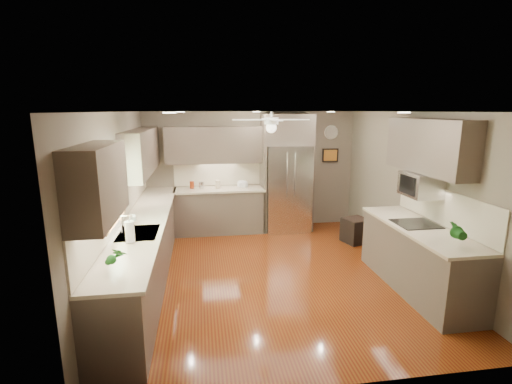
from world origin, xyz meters
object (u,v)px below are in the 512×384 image
object	(u,v)px
refrigerator	(287,175)
soap_bottle	(133,218)
canister_a	(192,185)
paper_towel	(130,232)
stool	(356,230)
bowl	(243,186)
canister_b	(202,186)
potted_plant_left	(116,256)
canister_c	(218,184)
microwave	(421,185)
potted_plant_right	(458,231)

from	to	relation	value
refrigerator	soap_bottle	bearing A→B (deg)	-141.14
canister_a	paper_towel	world-z (taller)	paper_towel
stool	paper_towel	bearing A→B (deg)	-151.78
canister_a	bowl	distance (m)	1.05
canister_b	paper_towel	distance (m)	3.20
canister_a	canister_b	xyz separation A→B (m)	(0.20, -0.05, -0.01)
potted_plant_left	soap_bottle	bearing A→B (deg)	94.05
soap_bottle	refrigerator	distance (m)	3.56
refrigerator	paper_towel	size ratio (longest dim) A/B	8.78
canister_c	microwave	size ratio (longest dim) A/B	0.31
canister_c	microwave	xyz separation A→B (m)	(2.77, -2.73, 0.45)
potted_plant_right	bowl	world-z (taller)	potted_plant_right
canister_a	potted_plant_right	size ratio (longest dim) A/B	0.41
soap_bottle	microwave	distance (m)	4.14
canister_b	potted_plant_right	xyz separation A→B (m)	(2.99, -3.76, 0.11)
canister_b	soap_bottle	bearing A→B (deg)	-113.43
stool	potted_plant_right	bearing A→B (deg)	-88.96
canister_c	stool	bearing A→B (deg)	-21.35
potted_plant_left	stool	xyz separation A→B (m)	(3.81, 2.87, -0.86)
bowl	paper_towel	xyz separation A→B (m)	(-1.73, -3.12, 0.11)
canister_c	potted_plant_left	world-z (taller)	potted_plant_left
potted_plant_left	potted_plant_right	size ratio (longest dim) A/B	0.87
canister_a	stool	size ratio (longest dim) A/B	0.27
bowl	microwave	world-z (taller)	microwave
canister_b	microwave	size ratio (longest dim) A/B	0.28
paper_towel	potted_plant_left	bearing A→B (deg)	-89.21
canister_c	soap_bottle	bearing A→B (deg)	-120.29
canister_b	refrigerator	size ratio (longest dim) A/B	0.06
potted_plant_left	paper_towel	world-z (taller)	potted_plant_left
microwave	paper_towel	distance (m)	4.02
microwave	stool	size ratio (longest dim) A/B	1.02
potted_plant_left	potted_plant_right	bearing A→B (deg)	2.06
canister_a	microwave	bearing A→B (deg)	-40.28
bowl	microwave	xyz separation A→B (m)	(2.26, -2.79, 0.51)
paper_towel	potted_plant_right	bearing A→B (deg)	-10.00
soap_bottle	stool	xyz separation A→B (m)	(3.92, 1.24, -0.79)
soap_bottle	stool	distance (m)	4.19
canister_c	potted_plant_right	size ratio (longest dim) A/B	0.47
potted_plant_left	canister_b	bearing A→B (deg)	77.47
potted_plant_left	canister_a	bearing A→B (deg)	80.36
potted_plant_right	stool	world-z (taller)	potted_plant_right
microwave	potted_plant_left	bearing A→B (deg)	-163.83
canister_b	potted_plant_left	size ratio (longest dim) A/B	0.50
bowl	refrigerator	size ratio (longest dim) A/B	0.09
canister_c	soap_bottle	size ratio (longest dim) A/B	0.98
microwave	paper_towel	xyz separation A→B (m)	(-3.99, -0.33, -0.40)
potted_plant_left	refrigerator	bearing A→B (deg)	55.53
refrigerator	canister_c	bearing A→B (deg)	178.96
potted_plant_right	refrigerator	xyz separation A→B (m)	(-1.20, 3.72, 0.07)
canister_a	stool	xyz separation A→B (m)	(3.13, -1.08, -0.78)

